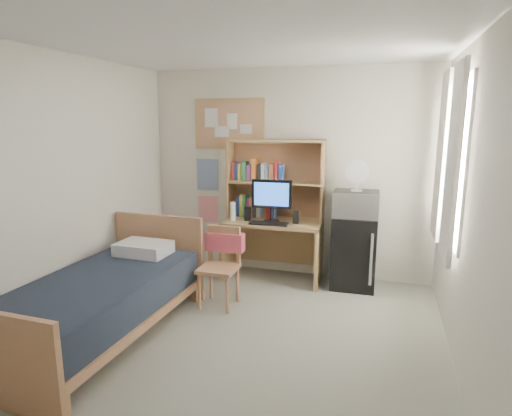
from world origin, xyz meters
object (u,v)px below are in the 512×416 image
(speaker_right, at_px, (296,217))
(microwave, at_px, (356,204))
(mini_fridge, at_px, (354,251))
(monitor, at_px, (272,201))
(desk_fan, at_px, (357,177))
(desk_chair, at_px, (218,268))
(speaker_left, at_px, (248,214))
(desk, at_px, (272,250))
(bed, at_px, (100,308))
(bulletin_board, at_px, (229,124))

(speaker_right, distance_m, microwave, 0.72)
(mini_fridge, relative_size, monitor, 1.67)
(speaker_right, bearing_deg, desk_fan, 4.70)
(desk_chair, relative_size, speaker_left, 5.02)
(desk, distance_m, desk_fan, 1.37)
(bed, bearing_deg, bulletin_board, 79.48)
(bulletin_board, relative_size, speaker_right, 5.92)
(speaker_left, height_order, desk_fan, desk_fan)
(mini_fridge, relative_size, desk_fan, 2.71)
(monitor, relative_size, speaker_right, 3.27)
(desk_chair, distance_m, desk_fan, 1.88)
(desk_chair, xyz_separation_m, desk_fan, (1.34, 0.96, 0.90))
(mini_fridge, height_order, speaker_left, speaker_left)
(desk, height_order, speaker_left, speaker_left)
(mini_fridge, xyz_separation_m, speaker_left, (-1.29, -0.11, 0.40))
(monitor, xyz_separation_m, speaker_left, (-0.30, -0.01, -0.17))
(mini_fridge, bearing_deg, speaker_left, -176.09)
(microwave, bearing_deg, monitor, -176.21)
(desk_chair, bearing_deg, monitor, 68.45)
(mini_fridge, bearing_deg, speaker_right, -173.15)
(bulletin_board, height_order, mini_fridge, bulletin_board)
(monitor, bearing_deg, speaker_left, -180.00)
(desk_chair, height_order, microwave, microwave)
(speaker_right, bearing_deg, bed, -129.99)
(speaker_right, bearing_deg, monitor, -180.00)
(desk, bearing_deg, speaker_left, -168.69)
(mini_fridge, height_order, microwave, microwave)
(speaker_left, xyz_separation_m, desk_fan, (1.29, 0.09, 0.49))
(desk, relative_size, mini_fridge, 1.39)
(desk, bearing_deg, mini_fridge, 0.97)
(desk, xyz_separation_m, desk_chair, (-0.35, -0.93, 0.05))
(bulletin_board, distance_m, monitor, 1.18)
(bulletin_board, xyz_separation_m, mini_fridge, (1.65, -0.26, -1.49))
(bed, height_order, speaker_right, speaker_right)
(speaker_right, bearing_deg, desk, 168.69)
(speaker_left, distance_m, microwave, 1.30)
(desk, height_order, desk_chair, desk_chair)
(bulletin_board, height_order, monitor, bulletin_board)
(bulletin_board, relative_size, bed, 0.45)
(mini_fridge, height_order, monitor, monitor)
(desk_chair, height_order, monitor, monitor)
(mini_fridge, distance_m, speaker_left, 1.35)
(bulletin_board, xyz_separation_m, desk_chair, (0.31, -1.24, -1.49))
(microwave, bearing_deg, mini_fridge, 90.00)
(desk, distance_m, speaker_right, 0.55)
(desk_chair, bearing_deg, desk, 69.84)
(desk_fan, bearing_deg, microwave, 88.84)
(monitor, relative_size, microwave, 1.02)
(speaker_left, xyz_separation_m, microwave, (1.29, 0.09, 0.18))
(monitor, height_order, speaker_right, monitor)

